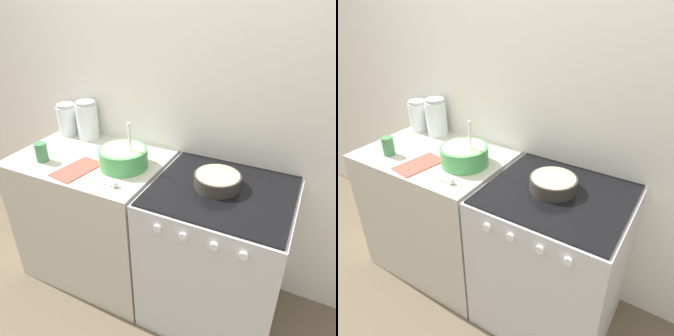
% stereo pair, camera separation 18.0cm
% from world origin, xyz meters
% --- Properties ---
extents(ground_plane, '(12.00, 12.00, 0.00)m').
position_xyz_m(ground_plane, '(0.00, 0.00, 0.00)').
color(ground_plane, brown).
extents(wall_back, '(4.85, 0.05, 2.40)m').
position_xyz_m(wall_back, '(0.00, 0.69, 1.20)').
color(wall_back, white).
rests_on(wall_back, ground_plane).
extents(countertop_cabinet, '(0.92, 0.66, 0.90)m').
position_xyz_m(countertop_cabinet, '(-0.46, 0.33, 0.45)').
color(countertop_cabinet, beige).
rests_on(countertop_cabinet, ground_plane).
extents(stove, '(0.75, 0.68, 0.90)m').
position_xyz_m(stove, '(0.39, 0.33, 0.45)').
color(stove, silver).
rests_on(stove, ground_plane).
extents(mixing_bowl, '(0.28, 0.28, 0.28)m').
position_xyz_m(mixing_bowl, '(-0.21, 0.32, 0.97)').
color(mixing_bowl, '#4CA559').
rests_on(mixing_bowl, countertop_cabinet).
extents(baking_pan, '(0.25, 0.25, 0.07)m').
position_xyz_m(baking_pan, '(0.36, 0.35, 0.94)').
color(baking_pan, '#38332D').
rests_on(baking_pan, stove).
extents(storage_jar_left, '(0.14, 0.14, 0.22)m').
position_xyz_m(storage_jar_left, '(-0.82, 0.57, 1.00)').
color(storage_jar_left, silver).
rests_on(storage_jar_left, countertop_cabinet).
extents(storage_jar_middle, '(0.14, 0.14, 0.26)m').
position_xyz_m(storage_jar_middle, '(-0.65, 0.57, 1.02)').
color(storage_jar_middle, silver).
rests_on(storage_jar_middle, countertop_cabinet).
extents(tin_can, '(0.07, 0.07, 0.12)m').
position_xyz_m(tin_can, '(-0.68, 0.17, 0.96)').
color(tin_can, '#3F7F4C').
rests_on(tin_can, countertop_cabinet).
extents(recipe_page, '(0.21, 0.30, 0.01)m').
position_xyz_m(recipe_page, '(-0.43, 0.17, 0.91)').
color(recipe_page, '#CC4C3F').
rests_on(recipe_page, countertop_cabinet).
extents(measuring_spoon, '(0.12, 0.04, 0.04)m').
position_xyz_m(measuring_spoon, '(-0.14, 0.11, 0.92)').
color(measuring_spoon, white).
rests_on(measuring_spoon, countertop_cabinet).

